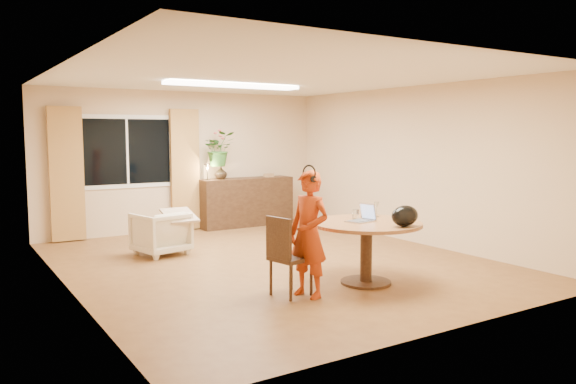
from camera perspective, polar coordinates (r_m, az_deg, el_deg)
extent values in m
plane|color=brown|center=(8.03, -1.47, -7.14)|extent=(6.50, 6.50, 0.00)
plane|color=white|center=(7.86, -1.52, 11.65)|extent=(6.50, 6.50, 0.00)
plane|color=#D6B58B|center=(10.76, -10.37, 3.10)|extent=(5.50, 0.00, 5.50)
plane|color=#D6B58B|center=(6.86, -21.65, 1.18)|extent=(0.00, 6.50, 6.50)
plane|color=#D6B58B|center=(9.54, 12.88, 2.69)|extent=(0.00, 6.50, 6.50)
cube|color=white|center=(10.38, -16.02, 3.97)|extent=(1.70, 0.02, 1.30)
cube|color=black|center=(10.37, -16.00, 3.97)|extent=(1.55, 0.01, 1.15)
cube|color=white|center=(10.37, -16.00, 3.97)|extent=(0.04, 0.01, 1.15)
cube|color=#946030|center=(10.08, -21.58, 1.71)|extent=(0.55, 0.08, 2.25)
cube|color=#946030|center=(10.66, -10.42, 2.24)|extent=(0.55, 0.08, 2.25)
cube|color=white|center=(8.91, -5.53, 10.73)|extent=(2.20, 0.35, 0.05)
cylinder|color=brown|center=(6.85, 7.99, -3.20)|extent=(1.33, 1.33, 0.04)
cylinder|color=black|center=(6.92, 7.94, -6.30)|extent=(0.14, 0.14, 0.72)
cylinder|color=black|center=(7.00, 7.90, -9.05)|extent=(0.61, 0.61, 0.03)
imported|color=red|center=(6.26, 2.14, -4.29)|extent=(0.59, 0.47, 1.42)
imported|color=beige|center=(8.68, -12.81, -4.09)|extent=(0.84, 0.86, 0.66)
cube|color=black|center=(11.10, -4.26, -1.01)|extent=(1.90, 0.46, 0.95)
imported|color=black|center=(10.80, -6.84, 1.96)|extent=(0.30, 0.30, 0.25)
imported|color=#256325|center=(10.76, -7.04, 4.36)|extent=(0.66, 0.59, 0.66)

